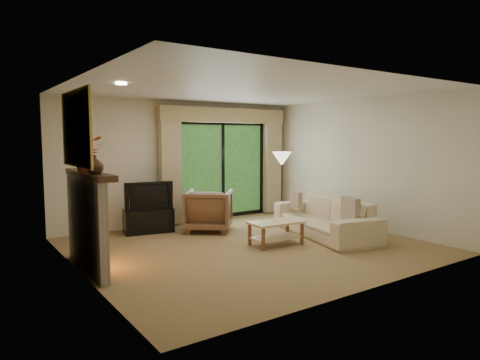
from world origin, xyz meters
TOP-DOWN VIEW (x-y plane):
  - floor at (0.00, 0.00)m, footprint 5.50×5.50m
  - ceiling at (0.00, 0.00)m, footprint 5.50×5.50m
  - wall_back at (0.00, 2.50)m, footprint 5.00×0.00m
  - wall_front at (0.00, -2.50)m, footprint 5.00×0.00m
  - wall_left at (-2.75, 0.00)m, footprint 0.00×5.00m
  - wall_right at (2.75, 0.00)m, footprint 0.00×5.00m
  - fireplace at (-2.63, 0.20)m, footprint 0.24×1.70m
  - mirror at (-2.71, 0.20)m, footprint 0.07×1.45m
  - sliding_door at (1.00, 2.45)m, footprint 2.26×0.10m
  - curtain_left at (-0.35, 2.34)m, footprint 0.45×0.18m
  - curtain_right at (2.35, 2.34)m, footprint 0.45×0.18m
  - cornice at (1.00, 2.36)m, footprint 3.20×0.24m
  - media_console at (-1.01, 1.95)m, footprint 0.98×0.57m
  - tv at (-1.01, 1.95)m, footprint 0.93×0.28m
  - armchair at (0.03, 1.42)m, footprint 1.24×1.24m
  - sofa at (1.61, -0.15)m, footprint 1.49×2.56m
  - pillow_near at (1.53, -0.84)m, footprint 0.21×0.44m
  - pillow_far at (1.53, 0.55)m, footprint 0.18×0.37m
  - coffee_table at (0.40, -0.20)m, footprint 0.94×0.56m
  - floor_lamp at (1.71, 1.21)m, footprint 0.51×0.51m
  - vase at (-2.61, -0.23)m, footprint 0.24×0.24m
  - branches at (-2.61, 0.13)m, footprint 0.49×0.44m

SIDE VIEW (x-z plane):
  - floor at x=0.00m, z-range 0.00..0.00m
  - coffee_table at x=0.40m, z-range 0.00..0.41m
  - media_console at x=-1.01m, z-range 0.00..0.46m
  - sofa at x=1.61m, z-range 0.00..0.70m
  - armchair at x=0.03m, z-range 0.00..0.82m
  - pillow_far at x=1.53m, z-range 0.40..0.76m
  - pillow_near at x=1.53m, z-range 0.38..0.81m
  - fireplace at x=-2.63m, z-range 0.00..1.37m
  - tv at x=-1.01m, z-range 0.46..0.99m
  - floor_lamp at x=1.71m, z-range 0.00..1.53m
  - sliding_door at x=1.00m, z-range 0.02..2.18m
  - curtain_left at x=-0.35m, z-range 0.02..2.38m
  - curtain_right at x=2.35m, z-range 0.02..2.38m
  - wall_back at x=0.00m, z-range -1.20..3.80m
  - wall_front at x=0.00m, z-range -1.20..3.80m
  - wall_left at x=-2.75m, z-range -1.20..3.80m
  - wall_right at x=2.75m, z-range -1.20..3.80m
  - vase at x=-2.61m, z-range 1.37..1.61m
  - branches at x=-2.61m, z-range 1.37..1.85m
  - mirror at x=-2.71m, z-range 1.44..2.46m
  - cornice at x=1.00m, z-range 2.16..2.48m
  - ceiling at x=0.00m, z-range 2.60..2.60m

